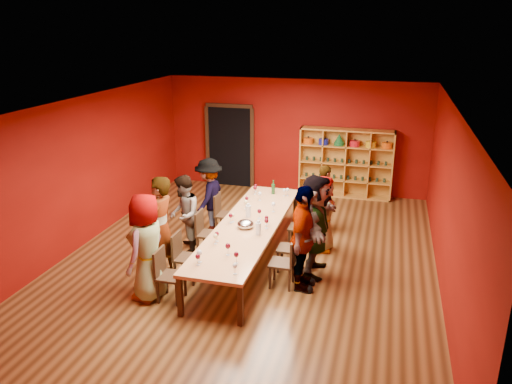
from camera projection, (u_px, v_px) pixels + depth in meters
room_shell at (249, 186)px, 9.22m from camera, size 7.10×9.10×3.04m
tasting_table at (249, 226)px, 9.48m from camera, size 1.10×4.50×0.75m
doorway at (230, 146)px, 13.84m from camera, size 1.40×0.17×2.30m
shelving_unit at (346, 160)px, 12.98m from camera, size 2.40×0.40×1.80m
chair_person_left_0 at (166, 272)px, 8.17m from camera, size 0.42×0.42×0.89m
person_left_0 at (147, 247)px, 8.12m from camera, size 0.55×0.92×1.81m
chair_person_left_1 at (183, 254)px, 8.80m from camera, size 0.42×0.42×0.89m
person_left_1 at (160, 228)px, 8.76m from camera, size 0.57×0.73×1.90m
chair_person_left_2 at (205, 231)px, 9.80m from camera, size 0.42×0.42×0.89m
person_left_2 at (184, 215)px, 9.81m from camera, size 0.65×0.86×1.58m
chair_person_left_3 at (222, 212)px, 10.77m from camera, size 0.42×0.42×0.89m
person_left_3 at (209, 196)px, 10.74m from camera, size 0.48×1.09×1.66m
chair_person_right_1 at (287, 260)px, 8.58m from camera, size 0.42×0.42×0.89m
person_right_1 at (303, 239)px, 8.37m from camera, size 0.51×1.10×1.86m
chair_person_right_2 at (294, 246)px, 9.14m from camera, size 0.42×0.42×0.89m
person_right_2 at (316, 225)px, 8.90m from camera, size 0.51×1.75×1.89m
chair_person_right_3 at (303, 225)px, 10.07m from camera, size 0.42×0.42×0.89m
person_right_3 at (323, 214)px, 9.89m from camera, size 0.42×0.76×1.56m
chair_person_right_4 at (311, 208)px, 10.99m from camera, size 0.42×0.42×0.89m
person_right_4 at (325, 198)px, 10.84m from camera, size 0.55×0.64×1.50m
wine_glass_0 at (198, 257)px, 7.81m from camera, size 0.08×0.08×0.19m
wine_glass_1 at (259, 212)px, 9.67m from camera, size 0.08×0.08×0.20m
wine_glass_2 at (288, 190)px, 10.96m from camera, size 0.07×0.07×0.18m
wine_glass_3 at (199, 253)px, 7.90m from camera, size 0.09×0.09×0.22m
wine_glass_4 at (233, 216)px, 9.51m from camera, size 0.07×0.07×0.18m
wine_glass_5 at (236, 255)px, 7.87m from camera, size 0.08×0.08×0.20m
wine_glass_6 at (260, 194)px, 10.66m from camera, size 0.08×0.08×0.20m
wine_glass_7 at (267, 218)px, 9.38m from camera, size 0.07×0.07×0.18m
wine_glass_8 at (215, 237)px, 8.56m from camera, size 0.08×0.08×0.19m
wine_glass_9 at (231, 216)px, 9.47m from camera, size 0.08×0.08×0.19m
wine_glass_10 at (246, 202)px, 10.17m from camera, size 0.08×0.08×0.20m
wine_glass_11 at (228, 246)px, 8.14m from camera, size 0.09×0.09×0.22m
wine_glass_12 at (256, 186)px, 11.22m from camera, size 0.07×0.07×0.18m
wine_glass_13 at (273, 205)px, 10.02m from camera, size 0.08×0.08×0.21m
wine_glass_14 at (284, 191)px, 10.94m from camera, size 0.07×0.07×0.18m
wine_glass_15 at (255, 188)px, 11.04m from camera, size 0.08×0.08×0.20m
wine_glass_16 at (266, 221)px, 9.21m from camera, size 0.08×0.08×0.20m
wine_glass_17 at (247, 199)px, 10.41m from camera, size 0.08×0.08×0.19m
wine_glass_18 at (217, 234)px, 8.66m from camera, size 0.08×0.08×0.19m
wine_glass_19 at (235, 266)px, 7.53m from camera, size 0.07×0.07×0.19m
spittoon_bowl at (245, 224)px, 9.25m from camera, size 0.31×0.31×0.17m
carafe_a at (248, 211)px, 9.77m from camera, size 0.14×0.14×0.28m
carafe_b at (258, 228)px, 8.96m from camera, size 0.14×0.14×0.27m
wine_bottle at (273, 189)px, 11.08m from camera, size 0.10×0.10×0.32m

